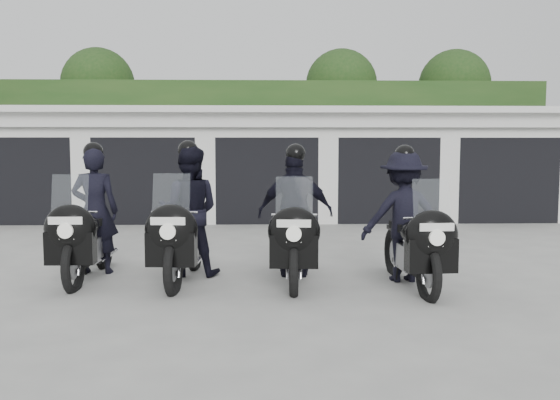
{
  "coord_description": "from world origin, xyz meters",
  "views": [
    {
      "loc": [
        -0.12,
        -9.52,
        1.96
      ],
      "look_at": [
        0.19,
        0.64,
        1.05
      ],
      "focal_mm": 38.0,
      "sensor_mm": 36.0,
      "label": 1
    }
  ],
  "objects_px": {
    "police_bike_a": "(89,223)",
    "police_bike_d": "(407,223)",
    "police_bike_b": "(186,219)",
    "police_bike_c": "(295,220)"
  },
  "relations": [
    {
      "from": "police_bike_a",
      "to": "police_bike_d",
      "type": "height_order",
      "value": "police_bike_a"
    },
    {
      "from": "police_bike_a",
      "to": "police_bike_c",
      "type": "relative_size",
      "value": 1.01
    },
    {
      "from": "police_bike_b",
      "to": "police_bike_c",
      "type": "relative_size",
      "value": 1.02
    },
    {
      "from": "police_bike_a",
      "to": "police_bike_d",
      "type": "distance_m",
      "value": 4.69
    },
    {
      "from": "police_bike_c",
      "to": "police_bike_d",
      "type": "xyz_separation_m",
      "value": [
        1.59,
        -0.33,
        -0.0
      ]
    },
    {
      "from": "police_bike_b",
      "to": "police_bike_d",
      "type": "bearing_deg",
      "value": -4.17
    },
    {
      "from": "police_bike_b",
      "to": "police_bike_c",
      "type": "bearing_deg",
      "value": -0.4
    },
    {
      "from": "police_bike_b",
      "to": "police_bike_d",
      "type": "xyz_separation_m",
      "value": [
        3.21,
        -0.45,
        -0.02
      ]
    },
    {
      "from": "police_bike_a",
      "to": "police_bike_b",
      "type": "xyz_separation_m",
      "value": [
        1.45,
        -0.06,
        0.06
      ]
    },
    {
      "from": "police_bike_a",
      "to": "police_bike_c",
      "type": "height_order",
      "value": "police_bike_a"
    }
  ]
}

